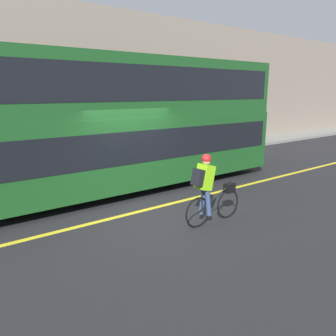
% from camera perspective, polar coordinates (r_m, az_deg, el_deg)
% --- Properties ---
extents(ground_plane, '(80.00, 80.00, 0.00)m').
position_cam_1_polar(ground_plane, '(8.26, -2.94, -7.66)').
color(ground_plane, '#232326').
extents(road_center_line, '(50.00, 0.14, 0.01)m').
position_cam_1_polar(road_center_line, '(8.42, -3.71, -7.23)').
color(road_center_line, yellow).
rests_on(road_center_line, ground_plane).
extents(sidewalk_curb, '(60.00, 1.74, 0.15)m').
position_cam_1_polar(sidewalk_curb, '(13.19, -16.78, 0.07)').
color(sidewalk_curb, gray).
rests_on(sidewalk_curb, ground_plane).
extents(building_facade, '(60.00, 0.30, 6.32)m').
position_cam_1_polar(building_facade, '(13.84, -19.13, 13.40)').
color(building_facade, gray).
rests_on(building_facade, ground_plane).
extents(bus, '(10.30, 2.45, 3.89)m').
position_cam_1_polar(bus, '(9.82, -7.87, 8.43)').
color(bus, black).
rests_on(bus, ground_plane).
extents(cyclist_on_bike, '(1.64, 0.32, 1.63)m').
position_cam_1_polar(cyclist_on_bike, '(7.32, 7.06, -3.27)').
color(cyclist_on_bike, black).
rests_on(cyclist_on_bike, ground_plane).
extents(trash_bin, '(0.50, 0.50, 1.01)m').
position_cam_1_polar(trash_bin, '(14.73, -2.44, 4.25)').
color(trash_bin, '#194C23').
rests_on(trash_bin, sidewalk_curb).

